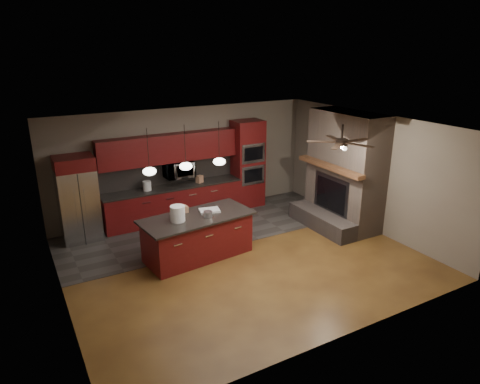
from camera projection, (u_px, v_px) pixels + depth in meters
ground at (242, 258)px, 9.03m from camera, size 7.00×7.00×0.00m
ceiling at (242, 126)px, 8.12m from camera, size 7.00×6.00×0.02m
back_wall at (185, 162)px, 11.06m from camera, size 7.00×0.02×2.80m
right_wall at (370, 172)px, 10.19m from camera, size 0.02×6.00×2.80m
left_wall at (55, 230)px, 6.96m from camera, size 0.02×6.00×2.80m
slate_tile_patch at (206, 228)px, 10.52m from camera, size 7.00×2.40×0.01m
fireplace_column at (343, 174)px, 10.34m from camera, size 1.30×2.10×2.80m
back_cabinetry at (172, 186)px, 10.79m from camera, size 3.59×0.64×2.20m
oven_tower at (248, 164)px, 11.65m from camera, size 0.80×0.63×2.38m
microwave at (179, 169)px, 10.75m from camera, size 0.73×0.41×0.50m
refrigerator at (78, 199)px, 9.60m from camera, size 0.84×0.75×1.97m
kitchen_island at (198, 236)px, 8.96m from camera, size 2.44×1.31×0.92m
white_bucket at (178, 214)px, 8.51m from camera, size 0.40×0.40×0.32m
paint_can at (208, 214)px, 8.75m from camera, size 0.25×0.25×0.12m
paint_tray at (209, 210)px, 9.06m from camera, size 0.47×0.38×0.04m
cardboard_box at (183, 209)px, 8.99m from camera, size 0.22×0.17×0.13m
counter_bucket at (147, 186)px, 10.41m from camera, size 0.23×0.23×0.23m
counter_box at (199, 179)px, 11.01m from camera, size 0.20×0.19×0.18m
pendant_left at (150, 171)px, 8.21m from camera, size 0.26×0.26×0.92m
pendant_center at (186, 166)px, 8.56m from camera, size 0.26×0.26×0.92m
pendant_right at (219, 161)px, 8.90m from camera, size 0.26×0.26×0.92m
ceiling_fan at (342, 142)px, 8.41m from camera, size 1.27×1.33×0.41m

